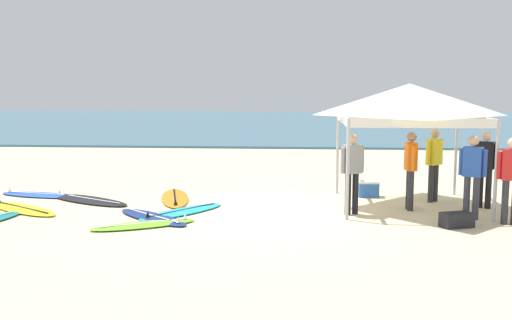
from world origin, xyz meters
The scene contains 18 objects.
ground_plane centered at (0.00, 0.00, 0.00)m, with size 80.00×80.00×0.00m, color beige.
sea centered at (0.00, 30.69, 0.05)m, with size 80.00×36.00×0.10m, color #386B84.
canopy_tent centered at (2.90, 0.95, 2.39)m, with size 3.03×3.03×2.75m.
surfboard_lime centered at (-2.51, -1.36, 0.04)m, with size 2.06×1.45×0.19m.
surfboard_yellow centered at (-5.56, -0.12, 0.04)m, with size 2.28×1.79×0.19m.
surfboard_black centered at (-4.49, 0.98, 0.04)m, with size 2.55×1.86×0.19m.
surfboard_blue centered at (-5.86, 1.50, 0.04)m, with size 2.28×1.01×0.19m.
surfboard_cyan centered at (-2.01, -0.15, 0.04)m, with size 1.84×2.12×0.19m.
surfboard_orange centered at (-2.48, 1.34, 0.04)m, with size 1.16×2.45×0.19m.
surfboard_navy centered at (-2.50, -0.71, 0.04)m, with size 1.98×1.84×0.19m.
person_red centered at (4.58, -0.70, 0.99)m, with size 0.53×0.30×1.71m.
person_black centered at (4.58, 0.85, 0.99)m, with size 0.46×0.39×1.71m.
person_grey centered at (1.58, -0.02, 0.99)m, with size 0.50×0.35×1.71m.
person_blue centered at (3.97, -0.28, 0.99)m, with size 0.49×0.37×1.71m.
person_orange centered at (2.89, 0.53, 0.99)m, with size 0.23×0.55×1.71m.
person_yellow centered at (3.61, 1.48, 0.99)m, with size 0.43×0.41×1.71m.
gear_bag_near_tent centered at (3.50, -0.98, 0.14)m, with size 0.60×0.32×0.28m, color #232328.
cooler_box centered at (2.19, 2.00, 0.20)m, with size 0.50×0.36×0.39m.
Camera 1 is at (0.42, -12.03, 2.68)m, focal length 40.37 mm.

